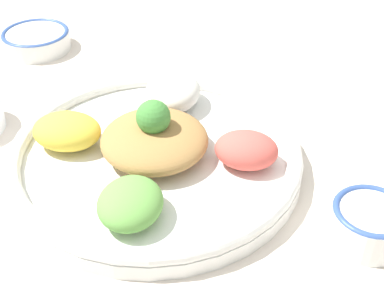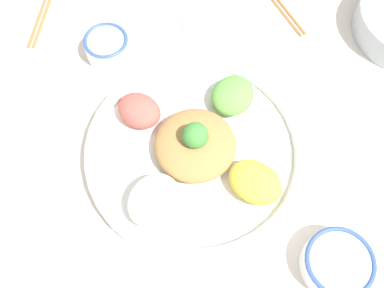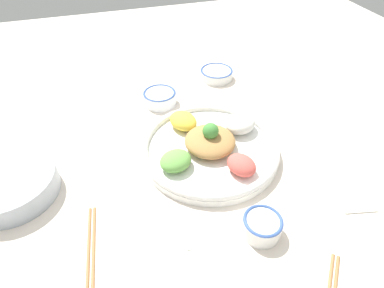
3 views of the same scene
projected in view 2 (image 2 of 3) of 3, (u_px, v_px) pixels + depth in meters
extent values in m
plane|color=silver|center=(202.00, 133.00, 0.78)|extent=(2.40, 2.40, 0.00)
cylinder|color=white|center=(195.00, 153.00, 0.75)|extent=(0.37, 0.37, 0.02)
torus|color=white|center=(195.00, 149.00, 0.74)|extent=(0.37, 0.37, 0.02)
ellipsoid|color=white|center=(153.00, 200.00, 0.68)|extent=(0.10, 0.11, 0.05)
ellipsoid|color=yellow|center=(255.00, 182.00, 0.70)|extent=(0.11, 0.10, 0.04)
ellipsoid|color=#6BAD4C|center=(232.00, 96.00, 0.77)|extent=(0.10, 0.10, 0.04)
ellipsoid|color=#E55B51|center=(139.00, 110.00, 0.75)|extent=(0.09, 0.09, 0.04)
ellipsoid|color=#AD7F47|center=(195.00, 145.00, 0.72)|extent=(0.13, 0.13, 0.04)
sphere|color=#478E3D|center=(195.00, 135.00, 0.69)|extent=(0.04, 0.04, 0.04)
cylinder|color=white|center=(107.00, 47.00, 0.83)|extent=(0.08, 0.08, 0.04)
torus|color=#38569E|center=(106.00, 41.00, 0.82)|extent=(0.08, 0.08, 0.01)
cylinder|color=#5B3319|center=(106.00, 42.00, 0.82)|extent=(0.07, 0.07, 0.00)
cylinder|color=white|center=(337.00, 264.00, 0.67)|extent=(0.10, 0.10, 0.04)
torus|color=#38569E|center=(340.00, 262.00, 0.65)|extent=(0.10, 0.10, 0.01)
cylinder|color=maroon|center=(340.00, 262.00, 0.65)|extent=(0.09, 0.09, 0.00)
cube|color=beige|center=(191.00, 34.00, 0.87)|extent=(0.09, 0.02, 0.01)
ellipsoid|color=beige|center=(175.00, 13.00, 0.89)|extent=(0.04, 0.04, 0.01)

